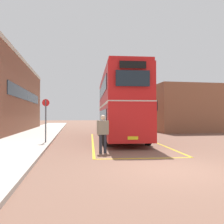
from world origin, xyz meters
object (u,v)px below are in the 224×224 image
at_px(double_decker_bus, 119,105).
at_px(bus_stop_sign, 46,116).
at_px(pedestrian_boarding, 103,131).
at_px(single_deck_bus, 122,116).

xyz_separation_m(double_decker_bus, bus_stop_sign, (-4.96, -2.04, -0.80)).
height_order(double_decker_bus, pedestrian_boarding, double_decker_bus).
relative_size(double_decker_bus, bus_stop_sign, 4.19).
xyz_separation_m(double_decker_bus, single_deck_bus, (3.59, 15.51, -0.88)).
bearing_deg(single_deck_bus, double_decker_bus, -103.02).
bearing_deg(bus_stop_sign, single_deck_bus, 64.02).
bearing_deg(single_deck_bus, bus_stop_sign, -115.98).
height_order(single_deck_bus, bus_stop_sign, single_deck_bus).
bearing_deg(single_deck_bus, pedestrian_boarding, -104.59).
distance_m(double_decker_bus, bus_stop_sign, 5.43).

